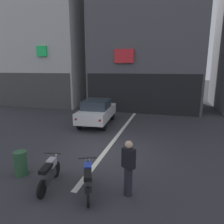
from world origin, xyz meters
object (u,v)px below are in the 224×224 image
(car_white_crossing_near, at_px, (97,111))
(trash_bin, at_px, (21,163))
(person_by_motorcycles, at_px, (128,168))
(motorcycle_blue_row_left_mid, at_px, (88,179))
(motorcycle_silver_row_leftmost, at_px, (50,173))

(car_white_crossing_near, height_order, trash_bin, car_white_crossing_near)
(person_by_motorcycles, distance_m, trash_bin, 3.82)
(motorcycle_blue_row_left_mid, xyz_separation_m, person_by_motorcycles, (1.16, 0.22, 0.40))
(car_white_crossing_near, bearing_deg, person_by_motorcycles, -63.52)
(car_white_crossing_near, height_order, person_by_motorcycles, person_by_motorcycles)
(motorcycle_silver_row_leftmost, relative_size, trash_bin, 1.95)
(motorcycle_silver_row_leftmost, relative_size, person_by_motorcycles, 0.99)
(person_by_motorcycles, height_order, trash_bin, person_by_motorcycles)
(car_white_crossing_near, relative_size, motorcycle_blue_row_left_mid, 2.69)
(car_white_crossing_near, distance_m, person_by_motorcycles, 7.74)
(motorcycle_silver_row_leftmost, height_order, trash_bin, motorcycle_silver_row_leftmost)
(car_white_crossing_near, distance_m, motorcycle_blue_row_left_mid, 7.52)
(person_by_motorcycles, bearing_deg, motorcycle_silver_row_leftmost, -174.79)
(person_by_motorcycles, bearing_deg, trash_bin, 178.26)
(motorcycle_silver_row_leftmost, xyz_separation_m, person_by_motorcycles, (2.44, 0.22, 0.40))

